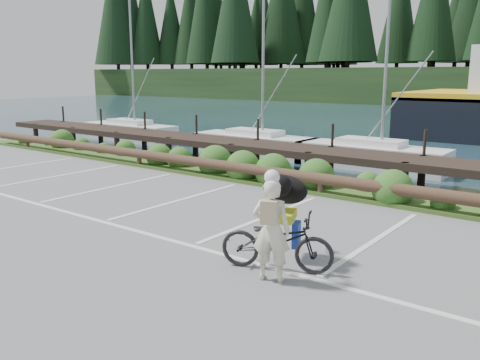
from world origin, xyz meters
name	(u,v)px	position (x,y,z in m)	size (l,w,h in m)	color
ground	(205,241)	(0.00, 0.00, 0.00)	(72.00, 72.00, 0.00)	#605F62
vegetation_strip	(333,189)	(0.00, 5.30, 0.05)	(34.00, 1.60, 0.10)	#3D5B21
log_rail	(320,196)	(0.00, 4.60, 0.00)	(32.00, 0.30, 0.60)	#443021
bicycle	(277,241)	(1.90, -0.42, 0.49)	(0.65, 1.85, 0.97)	black
cyclist	(271,230)	(2.05, -0.82, 0.81)	(0.59, 0.39, 1.61)	beige
dog	(285,189)	(1.69, 0.13, 1.22)	(0.86, 0.42, 0.49)	black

